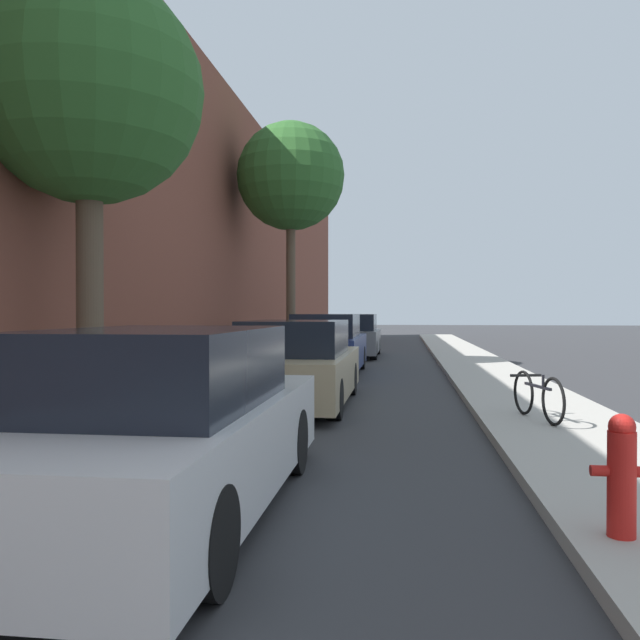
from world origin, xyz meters
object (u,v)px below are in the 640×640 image
Objects in this scene: parked_car_champagne at (297,365)px; bicycle at (537,396)px; parked_car_grey at (353,337)px; street_tree_near at (89,93)px; parked_car_navy at (327,346)px; street_tree_far at (291,177)px; parked_car_white at (166,428)px; fire_hydrant at (622,473)px.

parked_car_champagne is 3.93m from bicycle.
parked_car_grey is (0.03, 11.61, 0.03)m from parked_car_champagne.
parked_car_champagne is 0.79× the size of street_tree_near.
parked_car_grey is (0.15, 6.23, -0.01)m from parked_car_navy.
parked_car_champagne is at bearing -79.24° from street_tree_far.
parked_car_white is 0.77× the size of street_tree_near.
street_tree_far is at bearing -107.55° from parked_car_grey.
parked_car_champagne is 5.39m from parked_car_navy.
bicycle is (3.65, -7.09, -0.27)m from parked_car_navy.
parked_car_white reaches higher than parked_car_champagne.
street_tree_far is at bearing 95.75° from parked_car_white.
parked_car_white reaches higher than fire_hydrant.
parked_car_white is 0.65× the size of street_tree_far.
street_tree_near reaches higher than bicycle.
street_tree_far reaches higher than street_tree_near.
parked_car_navy is 12.09m from fire_hydrant.
parked_car_grey is (0.08, 17.48, 0.02)m from parked_car_white.
parked_car_navy reaches higher than parked_car_white.
street_tree_far reaches higher than parked_car_white.
street_tree_far is 11.26m from bicycle.
bicycle is at bearing -25.81° from parked_car_champagne.
bicycle is at bearing 85.10° from fire_hydrant.
fire_hydrant is 0.53× the size of bicycle.
parked_car_champagne reaches higher than fire_hydrant.
street_tree_near reaches higher than parked_car_white.
fire_hydrant is (3.14, -6.25, -0.14)m from parked_car_champagne.
street_tree_far is 8.50× the size of fire_hydrant.
street_tree_near reaches higher than fire_hydrant.
street_tree_near is at bearing -104.00° from parked_car_navy.
street_tree_far is (-1.25, 1.81, 4.61)m from parked_car_navy.
parked_car_white is 5.18m from street_tree_near.
parked_car_navy is at bearing -55.42° from street_tree_far.
parked_car_navy is at bearing 105.66° from fire_hydrant.
parked_car_grey reaches higher than fire_hydrant.
street_tree_near is 0.84× the size of street_tree_far.
parked_car_navy reaches higher than parked_car_champagne.
street_tree_far reaches higher than parked_car_navy.
parked_car_champagne is 1.01× the size of parked_car_grey.
street_tree_near is at bearing 125.50° from parked_car_white.
parked_car_white reaches higher than bicycle.
street_tree_near is (-2.18, -2.88, 3.66)m from parked_car_champagne.
parked_car_white is at bearing -90.50° from parked_car_champagne.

